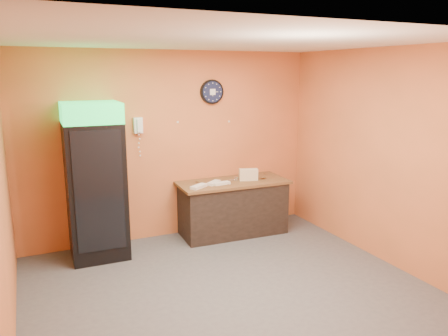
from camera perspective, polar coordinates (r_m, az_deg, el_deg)
floor at (r=5.29m, az=0.52°, el=-15.57°), size 4.50×4.50×0.00m
back_wall at (r=6.63m, az=-6.83°, el=2.94°), size 4.50×0.02×2.80m
left_wall at (r=4.37m, az=-27.27°, el=-3.35°), size 0.02×4.00×2.80m
right_wall at (r=6.08m, az=20.12°, el=1.41°), size 0.02×4.00×2.80m
ceiling at (r=4.68m, az=0.59°, el=16.30°), size 4.50×4.00×0.02m
beverage_cooler at (r=6.06m, az=-16.38°, el=-1.99°), size 0.75×0.77×2.10m
prep_counter at (r=6.84m, az=1.11°, el=-5.28°), size 1.63×0.78×0.80m
wall_clock at (r=6.74m, az=-1.58°, el=9.91°), size 0.37×0.06×0.37m
wall_phone at (r=6.39m, az=-11.14°, el=5.48°), size 0.12×0.11×0.23m
butcher_paper at (r=6.73m, az=1.13°, el=-1.87°), size 1.72×0.81×0.04m
sub_roll_stack at (r=6.75m, az=3.21°, el=-0.87°), size 0.30×0.17×0.18m
wrapped_sandwich_left at (r=6.34m, az=-3.31°, el=-2.42°), size 0.30×0.25×0.04m
wrapped_sandwich_mid at (r=6.51m, az=-0.33°, el=-2.00°), size 0.26×0.12×0.04m
wrapped_sandwich_right at (r=6.54m, az=-1.34°, el=-1.94°), size 0.27×0.24×0.04m
kitchen_tool at (r=6.77m, az=1.59°, el=-1.39°), size 0.05×0.05×0.05m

